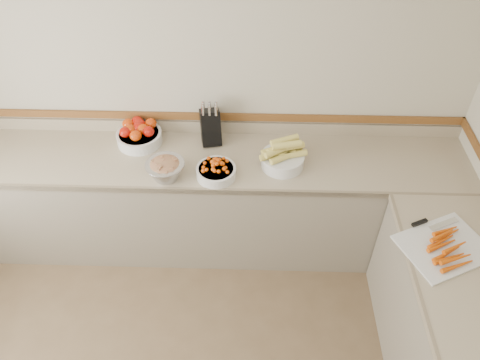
{
  "coord_description": "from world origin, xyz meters",
  "views": [
    {
      "loc": [
        0.42,
        -0.89,
        3.1
      ],
      "look_at": [
        0.35,
        1.35,
        1.0
      ],
      "focal_mm": 35.0,
      "sensor_mm": 36.0,
      "label": 1
    }
  ],
  "objects_px": {
    "knife_block": "(211,126)",
    "cutting_board": "(445,246)",
    "tomato_bowl": "(139,134)",
    "corn_bowl": "(283,157)",
    "rhubarb_bowl": "(165,169)",
    "cherry_tomato_bowl": "(216,170)"
  },
  "relations": [
    {
      "from": "tomato_bowl",
      "to": "corn_bowl",
      "type": "relative_size",
      "value": 1.0
    },
    {
      "from": "tomato_bowl",
      "to": "rhubarb_bowl",
      "type": "bearing_deg",
      "value": -56.3
    },
    {
      "from": "cutting_board",
      "to": "rhubarb_bowl",
      "type": "bearing_deg",
      "value": 161.83
    },
    {
      "from": "cherry_tomato_bowl",
      "to": "corn_bowl",
      "type": "xyz_separation_m",
      "value": [
        0.46,
        0.13,
        0.03
      ]
    },
    {
      "from": "rhubarb_bowl",
      "to": "cutting_board",
      "type": "xyz_separation_m",
      "value": [
        1.74,
        -0.57,
        -0.06
      ]
    },
    {
      "from": "knife_block",
      "to": "cherry_tomato_bowl",
      "type": "distance_m",
      "value": 0.4
    },
    {
      "from": "knife_block",
      "to": "cutting_board",
      "type": "xyz_separation_m",
      "value": [
        1.46,
        -0.98,
        -0.12
      ]
    },
    {
      "from": "cherry_tomato_bowl",
      "to": "corn_bowl",
      "type": "distance_m",
      "value": 0.48
    },
    {
      "from": "cherry_tomato_bowl",
      "to": "corn_bowl",
      "type": "height_order",
      "value": "corn_bowl"
    },
    {
      "from": "cherry_tomato_bowl",
      "to": "rhubarb_bowl",
      "type": "bearing_deg",
      "value": -175.85
    },
    {
      "from": "cherry_tomato_bowl",
      "to": "rhubarb_bowl",
      "type": "height_order",
      "value": "rhubarb_bowl"
    },
    {
      "from": "cherry_tomato_bowl",
      "to": "knife_block",
      "type": "bearing_deg",
      "value": 99.6
    },
    {
      "from": "rhubarb_bowl",
      "to": "cutting_board",
      "type": "relative_size",
      "value": 0.44
    },
    {
      "from": "knife_block",
      "to": "rhubarb_bowl",
      "type": "distance_m",
      "value": 0.5
    },
    {
      "from": "rhubarb_bowl",
      "to": "cutting_board",
      "type": "height_order",
      "value": "rhubarb_bowl"
    },
    {
      "from": "tomato_bowl",
      "to": "rhubarb_bowl",
      "type": "height_order",
      "value": "tomato_bowl"
    },
    {
      "from": "tomato_bowl",
      "to": "cutting_board",
      "type": "xyz_separation_m",
      "value": [
        2.0,
        -0.96,
        -0.06
      ]
    },
    {
      "from": "tomato_bowl",
      "to": "cutting_board",
      "type": "bearing_deg",
      "value": -25.54
    },
    {
      "from": "knife_block",
      "to": "cherry_tomato_bowl",
      "type": "height_order",
      "value": "knife_block"
    },
    {
      "from": "tomato_bowl",
      "to": "cherry_tomato_bowl",
      "type": "relative_size",
      "value": 1.21
    },
    {
      "from": "corn_bowl",
      "to": "cutting_board",
      "type": "distance_m",
      "value": 1.19
    },
    {
      "from": "knife_block",
      "to": "rhubarb_bowl",
      "type": "bearing_deg",
      "value": -124.73
    }
  ]
}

